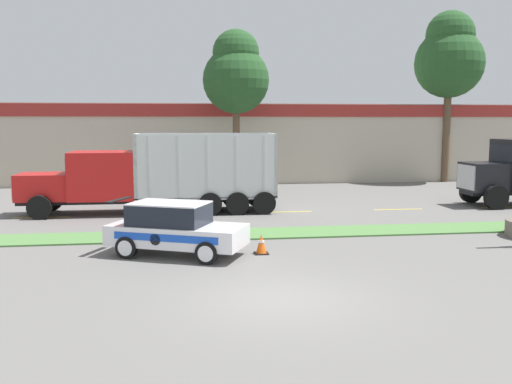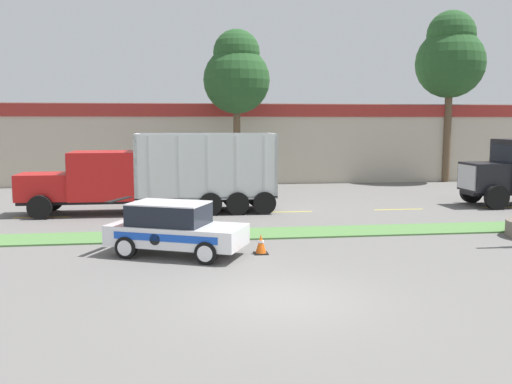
{
  "view_description": "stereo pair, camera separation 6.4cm",
  "coord_description": "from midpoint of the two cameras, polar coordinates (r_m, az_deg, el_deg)",
  "views": [
    {
      "loc": [
        -2.37,
        -12.74,
        4.14
      ],
      "look_at": [
        0.64,
        8.76,
        1.44
      ],
      "focal_mm": 40.0,
      "sensor_mm": 36.0,
      "label": 1
    },
    {
      "loc": [
        -2.31,
        -12.75,
        4.14
      ],
      "look_at": [
        0.64,
        8.76,
        1.44
      ],
      "focal_mm": 40.0,
      "sensor_mm": 36.0,
      "label": 2
    }
  ],
  "objects": [
    {
      "name": "tree_behind_centre",
      "position": [
        41.51,
        18.9,
        12.65
      ],
      "size": [
        4.64,
        4.64,
        11.51
      ],
      "color": "brown",
      "rests_on": "ground_plane"
    },
    {
      "name": "centre_line_7",
      "position": [
        30.21,
        23.69,
        -1.39
      ],
      "size": [
        2.4,
        0.14,
        0.01
      ],
      "primitive_type": "cube",
      "color": "yellow",
      "rests_on": "ground_plane"
    },
    {
      "name": "centre_line_3",
      "position": [
        26.44,
        -20.53,
        -2.37
      ],
      "size": [
        2.4,
        0.14,
        0.01
      ],
      "primitive_type": "cube",
      "color": "yellow",
      "rests_on": "ground_plane"
    },
    {
      "name": "tree_behind_left",
      "position": [
        35.04,
        -1.9,
        11.7
      ],
      "size": [
        4.02,
        4.02,
        9.62
      ],
      "color": "brown",
      "rests_on": "ground_plane"
    },
    {
      "name": "dump_truck_lead",
      "position": [
        26.29,
        -12.04,
        1.26
      ],
      "size": [
        11.44,
        2.68,
        3.59
      ],
      "color": "black",
      "rests_on": "ground_plane"
    },
    {
      "name": "centre_line_6",
      "position": [
        27.78,
        14.14,
        -1.7
      ],
      "size": [
        2.4,
        0.14,
        0.01
      ],
      "primitive_type": "cube",
      "color": "yellow",
      "rests_on": "ground_plane"
    },
    {
      "name": "rally_car",
      "position": [
        17.88,
        -8.08,
        -3.59
      ],
      "size": [
        4.55,
        3.33,
        1.68
      ],
      "color": "white",
      "rests_on": "ground_plane"
    },
    {
      "name": "grass_verge",
      "position": [
        20.99,
        -1.25,
        -4.21
      ],
      "size": [
        120.0,
        2.0,
        0.06
      ],
      "primitive_type": "cube",
      "color": "#517F42",
      "rests_on": "ground_plane"
    },
    {
      "name": "traffic_cone",
      "position": [
        17.97,
        0.6,
        -5.23
      ],
      "size": [
        0.44,
        0.44,
        0.63
      ],
      "color": "black",
      "rests_on": "ground_plane"
    },
    {
      "name": "ground_plane",
      "position": [
        13.61,
        2.52,
        -10.64
      ],
      "size": [
        600.0,
        600.0,
        0.0
      ],
      "primitive_type": "plane",
      "color": "slate"
    },
    {
      "name": "centre_line_5",
      "position": [
        26.25,
        3.13,
        -1.99
      ],
      "size": [
        2.4,
        0.14,
        0.01
      ],
      "primitive_type": "cube",
      "color": "yellow",
      "rests_on": "ground_plane"
    },
    {
      "name": "centre_line_4",
      "position": [
        25.79,
        -8.74,
        -2.23
      ],
      "size": [
        2.4,
        0.14,
        0.01
      ],
      "primitive_type": "cube",
      "color": "yellow",
      "rests_on": "ground_plane"
    },
    {
      "name": "store_building_backdrop",
      "position": [
        43.7,
        1.73,
        5.12
      ],
      "size": [
        41.26,
        12.1,
        5.3
      ],
      "color": "#BCB29E",
      "rests_on": "ground_plane"
    }
  ]
}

